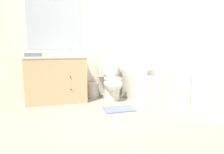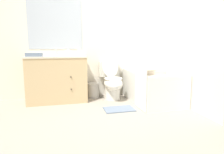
{
  "view_description": "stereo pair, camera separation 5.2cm",
  "coord_description": "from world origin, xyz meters",
  "px_view_note": "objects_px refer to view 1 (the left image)",
  "views": [
    {
      "loc": [
        -0.74,
        -2.5,
        1.01
      ],
      "look_at": [
        0.13,
        0.69,
        0.51
      ],
      "focal_mm": 32.0,
      "sensor_mm": 36.0,
      "label": 1
    },
    {
      "loc": [
        -0.69,
        -2.52,
        1.01
      ],
      "look_at": [
        0.13,
        0.69,
        0.51
      ],
      "focal_mm": 32.0,
      "sensor_mm": 36.0,
      "label": 2
    }
  ],
  "objects_px": {
    "bathtub": "(151,86)",
    "hand_towel_folded": "(34,55)",
    "soap_dispenser": "(79,52)",
    "bath_towel_folded": "(154,72)",
    "toilet": "(112,81)",
    "vanity_cabinet": "(57,79)",
    "tissue_box": "(68,53)",
    "sink_faucet": "(56,54)",
    "wastebasket": "(92,90)",
    "bath_mat": "(119,109)"
  },
  "relations": [
    {
      "from": "soap_dispenser",
      "to": "bath_mat",
      "type": "xyz_separation_m",
      "value": [
        0.54,
        -0.8,
        -0.9
      ]
    },
    {
      "from": "toilet",
      "to": "soap_dispenser",
      "type": "relative_size",
      "value": 5.8
    },
    {
      "from": "vanity_cabinet",
      "to": "sink_faucet",
      "type": "relative_size",
      "value": 7.52
    },
    {
      "from": "sink_faucet",
      "to": "toilet",
      "type": "relative_size",
      "value": 0.16
    },
    {
      "from": "sink_faucet",
      "to": "hand_towel_folded",
      "type": "xyz_separation_m",
      "value": [
        -0.36,
        -0.33,
        -0.0
      ]
    },
    {
      "from": "tissue_box",
      "to": "bath_mat",
      "type": "height_order",
      "value": "tissue_box"
    },
    {
      "from": "bath_towel_folded",
      "to": "bath_mat",
      "type": "height_order",
      "value": "bath_towel_folded"
    },
    {
      "from": "bath_mat",
      "to": "tissue_box",
      "type": "bearing_deg",
      "value": 135.21
    },
    {
      "from": "bath_towel_folded",
      "to": "toilet",
      "type": "bearing_deg",
      "value": 128.43
    },
    {
      "from": "sink_faucet",
      "to": "vanity_cabinet",
      "type": "bearing_deg",
      "value": -90.0
    },
    {
      "from": "soap_dispenser",
      "to": "bath_mat",
      "type": "distance_m",
      "value": 1.33
    },
    {
      "from": "vanity_cabinet",
      "to": "soap_dispenser",
      "type": "height_order",
      "value": "soap_dispenser"
    },
    {
      "from": "sink_faucet",
      "to": "soap_dispenser",
      "type": "bearing_deg",
      "value": -22.07
    },
    {
      "from": "tissue_box",
      "to": "bathtub",
      "type": "bearing_deg",
      "value": -14.06
    },
    {
      "from": "bathtub",
      "to": "soap_dispenser",
      "type": "height_order",
      "value": "soap_dispenser"
    },
    {
      "from": "toilet",
      "to": "bath_mat",
      "type": "distance_m",
      "value": 0.77
    },
    {
      "from": "vanity_cabinet",
      "to": "tissue_box",
      "type": "relative_size",
      "value": 7.86
    },
    {
      "from": "vanity_cabinet",
      "to": "hand_towel_folded",
      "type": "relative_size",
      "value": 3.95
    },
    {
      "from": "bath_towel_folded",
      "to": "bath_mat",
      "type": "bearing_deg",
      "value": -179.99
    },
    {
      "from": "hand_towel_folded",
      "to": "bath_mat",
      "type": "height_order",
      "value": "hand_towel_folded"
    },
    {
      "from": "hand_towel_folded",
      "to": "bathtub",
      "type": "bearing_deg",
      "value": -7.43
    },
    {
      "from": "hand_towel_folded",
      "to": "soap_dispenser",
      "type": "bearing_deg",
      "value": 11.76
    },
    {
      "from": "bathtub",
      "to": "hand_towel_folded",
      "type": "height_order",
      "value": "hand_towel_folded"
    },
    {
      "from": "vanity_cabinet",
      "to": "bathtub",
      "type": "height_order",
      "value": "vanity_cabinet"
    },
    {
      "from": "bathtub",
      "to": "soap_dispenser",
      "type": "xyz_separation_m",
      "value": [
        -1.27,
        0.43,
        0.63
      ]
    },
    {
      "from": "wastebasket",
      "to": "tissue_box",
      "type": "xyz_separation_m",
      "value": [
        -0.46,
        -0.13,
        0.74
      ]
    },
    {
      "from": "hand_towel_folded",
      "to": "bath_towel_folded",
      "type": "distance_m",
      "value": 2.05
    },
    {
      "from": "bathtub",
      "to": "soap_dispenser",
      "type": "relative_size",
      "value": 8.8
    },
    {
      "from": "sink_faucet",
      "to": "bath_mat",
      "type": "height_order",
      "value": "sink_faucet"
    },
    {
      "from": "bathtub",
      "to": "bath_towel_folded",
      "type": "distance_m",
      "value": 0.5
    },
    {
      "from": "soap_dispenser",
      "to": "bath_mat",
      "type": "height_order",
      "value": "soap_dispenser"
    },
    {
      "from": "tissue_box",
      "to": "bath_towel_folded",
      "type": "xyz_separation_m",
      "value": [
        1.36,
        -0.74,
        -0.3
      ]
    },
    {
      "from": "vanity_cabinet",
      "to": "soap_dispenser",
      "type": "bearing_deg",
      "value": 3.26
    },
    {
      "from": "bath_towel_folded",
      "to": "hand_towel_folded",
      "type": "bearing_deg",
      "value": 161.64
    },
    {
      "from": "wastebasket",
      "to": "soap_dispenser",
      "type": "distance_m",
      "value": 0.81
    },
    {
      "from": "sink_faucet",
      "to": "tissue_box",
      "type": "xyz_separation_m",
      "value": [
        0.21,
        -0.23,
        0.01
      ]
    },
    {
      "from": "vanity_cabinet",
      "to": "tissue_box",
      "type": "height_order",
      "value": "tissue_box"
    },
    {
      "from": "bath_towel_folded",
      "to": "soap_dispenser",
      "type": "bearing_deg",
      "value": 145.13
    },
    {
      "from": "hand_towel_folded",
      "to": "bath_towel_folded",
      "type": "height_order",
      "value": "hand_towel_folded"
    },
    {
      "from": "wastebasket",
      "to": "soap_dispenser",
      "type": "xyz_separation_m",
      "value": [
        -0.26,
        -0.07,
        0.76
      ]
    },
    {
      "from": "bathtub",
      "to": "soap_dispenser",
      "type": "bearing_deg",
      "value": 161.37
    },
    {
      "from": "sink_faucet",
      "to": "soap_dispenser",
      "type": "relative_size",
      "value": 0.92
    },
    {
      "from": "bathtub",
      "to": "bath_mat",
      "type": "relative_size",
      "value": 2.81
    },
    {
      "from": "vanity_cabinet",
      "to": "soap_dispenser",
      "type": "distance_m",
      "value": 0.64
    },
    {
      "from": "wastebasket",
      "to": "tissue_box",
      "type": "height_order",
      "value": "tissue_box"
    },
    {
      "from": "tissue_box",
      "to": "hand_towel_folded",
      "type": "height_order",
      "value": "tissue_box"
    },
    {
      "from": "toilet",
      "to": "bath_towel_folded",
      "type": "xyz_separation_m",
      "value": [
        0.55,
        -0.69,
        0.24
      ]
    },
    {
      "from": "bathtub",
      "to": "wastebasket",
      "type": "height_order",
      "value": "bathtub"
    },
    {
      "from": "vanity_cabinet",
      "to": "wastebasket",
      "type": "xyz_separation_m",
      "value": [
        0.68,
        0.1,
        -0.28
      ]
    },
    {
      "from": "toilet",
      "to": "bathtub",
      "type": "height_order",
      "value": "toilet"
    }
  ]
}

